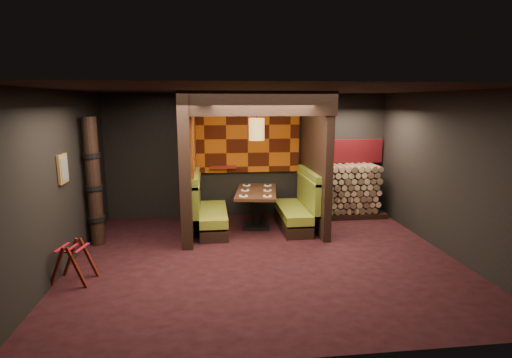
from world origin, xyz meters
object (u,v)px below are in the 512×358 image
at_px(firewood_stack, 348,191).
at_px(pendant_lamp, 257,129).
at_px(booth_bench_left, 208,212).
at_px(booth_bench_right, 297,209).
at_px(dining_table, 256,201).
at_px(luggage_rack, 73,261).
at_px(totem_column, 94,183).

bearing_deg(firewood_stack, pendant_lamp, -164.42).
relative_size(booth_bench_left, firewood_stack, 0.92).
distance_m(booth_bench_right, dining_table, 0.89).
bearing_deg(pendant_lamp, luggage_rack, -143.24).
relative_size(booth_bench_left, pendant_lamp, 1.65).
distance_m(booth_bench_left, firewood_stack, 3.33).
bearing_deg(booth_bench_right, totem_column, -172.14).
height_order(dining_table, firewood_stack, firewood_stack).
height_order(pendant_lamp, firewood_stack, pendant_lamp).
bearing_deg(totem_column, booth_bench_left, 14.75).
bearing_deg(pendant_lamp, firewood_stack, 15.58).
distance_m(booth_bench_left, luggage_rack, 2.97).
bearing_deg(luggage_rack, firewood_stack, 28.77).
distance_m(dining_table, pendant_lamp, 1.54).
bearing_deg(pendant_lamp, booth_bench_right, -5.28).
xyz_separation_m(booth_bench_left, pendant_lamp, (1.02, 0.08, 1.71)).
height_order(booth_bench_left, booth_bench_right, same).
bearing_deg(dining_table, pendant_lamp, -90.00).
bearing_deg(booth_bench_left, luggage_rack, -132.58).
relative_size(booth_bench_right, totem_column, 0.67).
relative_size(pendant_lamp, luggage_rack, 1.45).
height_order(totem_column, firewood_stack, totem_column).
bearing_deg(booth_bench_left, dining_table, 7.25).
bearing_deg(firewood_stack, booth_bench_left, -167.83).
xyz_separation_m(dining_table, luggage_rack, (-3.03, -2.32, -0.24)).
relative_size(booth_bench_left, luggage_rack, 2.39).
bearing_deg(dining_table, booth_bench_left, -172.75).
xyz_separation_m(booth_bench_right, totem_column, (-3.98, -0.55, 0.79)).
bearing_deg(dining_table, luggage_rack, -142.63).
bearing_deg(totem_column, luggage_rack, -87.20).
relative_size(booth_bench_right, pendant_lamp, 1.65).
bearing_deg(pendant_lamp, totem_column, -168.55).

